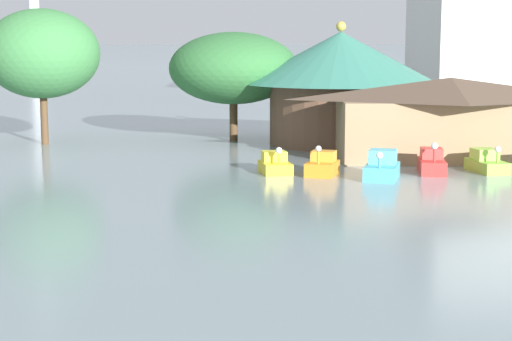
# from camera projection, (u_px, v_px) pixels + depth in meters

# --- Properties ---
(pedal_boat_yellow) EXTENTS (1.94, 2.55, 1.56)m
(pedal_boat_yellow) POSITION_uv_depth(u_px,v_px,m) (274.00, 164.00, 47.85)
(pedal_boat_yellow) COLOR yellow
(pedal_boat_yellow) RESTS_ON ground
(pedal_boat_orange) EXTENTS (2.10, 2.60, 1.73)m
(pedal_boat_orange) POSITION_uv_depth(u_px,v_px,m) (322.00, 166.00, 47.10)
(pedal_boat_orange) COLOR orange
(pedal_boat_orange) RESTS_ON ground
(pedal_boat_cyan) EXTENTS (2.34, 3.29, 1.59)m
(pedal_boat_cyan) POSITION_uv_depth(u_px,v_px,m) (381.00, 167.00, 45.94)
(pedal_boat_cyan) COLOR #4CB7CC
(pedal_boat_cyan) RESTS_ON ground
(pedal_boat_red) EXTENTS (1.65, 2.98, 1.83)m
(pedal_boat_red) POSITION_uv_depth(u_px,v_px,m) (431.00, 163.00, 47.92)
(pedal_boat_red) COLOR red
(pedal_boat_red) RESTS_ON ground
(pedal_boat_lime) EXTENTS (2.02, 3.06, 1.59)m
(pedal_boat_lime) POSITION_uv_depth(u_px,v_px,m) (486.00, 163.00, 48.27)
(pedal_boat_lime) COLOR #8CCC3F
(pedal_boat_lime) RESTS_ON ground
(boathouse) EXTENTS (14.53, 7.16, 4.99)m
(boathouse) POSITION_uv_depth(u_px,v_px,m) (449.00, 117.00, 53.20)
(boathouse) COLOR #9E7F5B
(boathouse) RESTS_ON ground
(green_roof_pavilion) EXTENTS (13.69, 13.69, 8.51)m
(green_roof_pavilion) POSITION_uv_depth(u_px,v_px,m) (340.00, 79.00, 60.38)
(green_roof_pavilion) COLOR brown
(green_roof_pavilion) RESTS_ON ground
(shoreline_tree_tall_left) EXTENTS (7.97, 7.97, 9.39)m
(shoreline_tree_tall_left) POSITION_uv_depth(u_px,v_px,m) (41.00, 54.00, 59.87)
(shoreline_tree_tall_left) COLOR brown
(shoreline_tree_tall_left) RESTS_ON ground
(shoreline_tree_mid) EXTENTS (9.22, 9.22, 7.81)m
(shoreline_tree_mid) POSITION_uv_depth(u_px,v_px,m) (233.00, 68.00, 62.10)
(shoreline_tree_mid) COLOR brown
(shoreline_tree_mid) RESTS_ON ground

